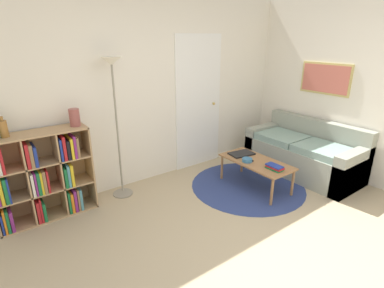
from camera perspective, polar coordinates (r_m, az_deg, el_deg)
ground_plane at (r=3.10m, az=16.41°, el=-21.76°), size 14.00×14.00×0.00m
wall_back at (r=4.27m, az=-8.02°, el=9.83°), size 7.75×0.11×2.60m
wall_right at (r=5.07m, az=24.08°, el=10.05°), size 0.08×5.38×2.60m
rug at (r=4.40m, az=10.53°, el=-7.78°), size 1.60×1.60×0.01m
bookshelf at (r=3.82m, az=-26.86°, el=-5.59°), size 1.06×0.34×1.04m
floor_lamp at (r=3.76m, az=-14.71°, el=10.29°), size 0.26×0.26×1.80m
couch at (r=4.97m, az=20.70°, el=-1.80°), size 0.80×1.69×0.80m
coffee_table at (r=4.25m, az=12.13°, el=-3.67°), size 0.50×1.01×0.40m
laptop at (r=4.42m, az=9.41°, el=-1.83°), size 0.37×0.27×0.02m
bowl at (r=4.17m, az=10.47°, el=-3.01°), size 0.14×0.14×0.05m
book_stack_on_table at (r=4.02m, az=15.46°, el=-4.31°), size 0.13×0.23×0.06m
remote at (r=4.24m, az=10.91°, el=-2.90°), size 0.08×0.15×0.02m
bottle_right at (r=3.61m, az=-32.26°, el=2.49°), size 0.08×0.08×0.22m
vase_on_shelf at (r=3.70m, az=-21.47°, el=4.73°), size 0.12×0.12×0.20m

